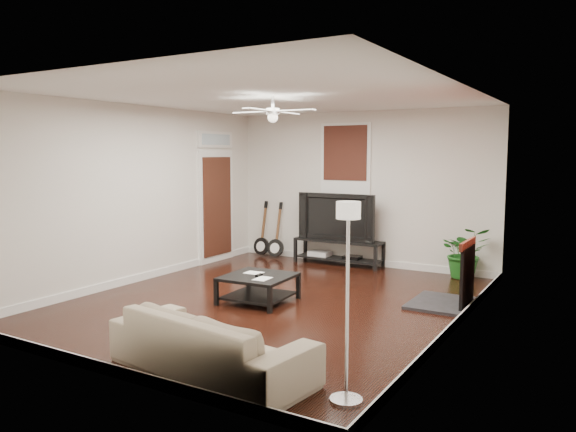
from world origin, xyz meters
name	(u,v)px	position (x,y,z in m)	size (l,w,h in m)	color
room	(273,201)	(0.00, 0.00, 1.40)	(5.01, 6.01, 2.81)	black
brick_accent	(477,203)	(2.49, 1.00, 1.40)	(0.02, 2.20, 2.80)	brown
fireplace	(452,272)	(2.20, 1.00, 0.46)	(0.80, 1.10, 0.92)	black
window_back	(345,158)	(-0.30, 2.97, 1.95)	(1.00, 0.06, 1.30)	#3D1610
door_left	(216,196)	(-2.46, 1.90, 1.25)	(0.08, 1.00, 2.50)	white
tv_stand	(338,252)	(-0.33, 2.78, 0.23)	(1.67, 0.44, 0.47)	black
tv	(339,216)	(-0.33, 2.80, 0.89)	(1.49, 0.20, 0.86)	black
coffee_table	(258,289)	(-0.15, -0.14, 0.18)	(0.88, 0.88, 0.37)	black
sofa	(211,342)	(0.87, -2.47, 0.30)	(2.04, 0.80, 0.60)	#BBA68C
floor_lamp	(347,303)	(2.20, -2.37, 0.83)	(0.27, 0.27, 1.67)	white
potted_plant	(465,252)	(1.95, 2.82, 0.43)	(0.77, 0.67, 0.86)	#1A5C1A
guitar_left	(261,229)	(-2.01, 2.75, 0.56)	(0.34, 0.24, 1.11)	black
guitar_right	(275,230)	(-1.66, 2.72, 0.56)	(0.34, 0.24, 1.11)	black
ceiling_fan	(273,111)	(0.00, 0.00, 2.60)	(1.24, 1.24, 0.32)	white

